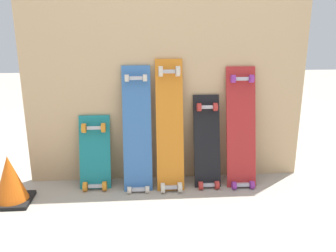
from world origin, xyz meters
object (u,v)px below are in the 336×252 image
object	(u,v)px
skateboard_blue	(137,134)
traffic_cone	(10,180)
skateboard_red	(241,132)
skateboard_teal	(95,157)
skateboard_orange	(170,130)
skateboard_black	(207,146)

from	to	relation	value
skateboard_blue	traffic_cone	bearing A→B (deg)	-166.96
skateboard_red	traffic_cone	bearing A→B (deg)	-172.93
skateboard_teal	skateboard_red	distance (m)	1.06
skateboard_teal	skateboard_blue	size ratio (longest dim) A/B	0.61
skateboard_orange	skateboard_blue	bearing A→B (deg)	178.24
traffic_cone	skateboard_black	bearing A→B (deg)	8.52
skateboard_teal	skateboard_blue	bearing A→B (deg)	-4.33
skateboard_black	skateboard_teal	bearing A→B (deg)	178.85
skateboard_teal	traffic_cone	size ratio (longest dim) A/B	1.75
skateboard_blue	skateboard_orange	world-z (taller)	skateboard_orange
skateboard_black	skateboard_red	world-z (taller)	skateboard_red
skateboard_red	skateboard_teal	bearing A→B (deg)	178.90
skateboard_blue	traffic_cone	world-z (taller)	skateboard_blue
skateboard_red	skateboard_blue	bearing A→B (deg)	-179.77
skateboard_orange	traffic_cone	xyz separation A→B (m)	(-1.06, -0.18, -0.26)
skateboard_black	traffic_cone	distance (m)	1.35
skateboard_teal	skateboard_blue	xyz separation A→B (m)	(0.31, -0.02, 0.17)
skateboard_orange	skateboard_black	size ratio (longest dim) A/B	1.35
skateboard_red	traffic_cone	distance (m)	1.60
skateboard_teal	skateboard_black	size ratio (longest dim) A/B	0.80
skateboard_teal	traffic_cone	xyz separation A→B (m)	(-0.52, -0.22, -0.06)
skateboard_teal	traffic_cone	distance (m)	0.57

